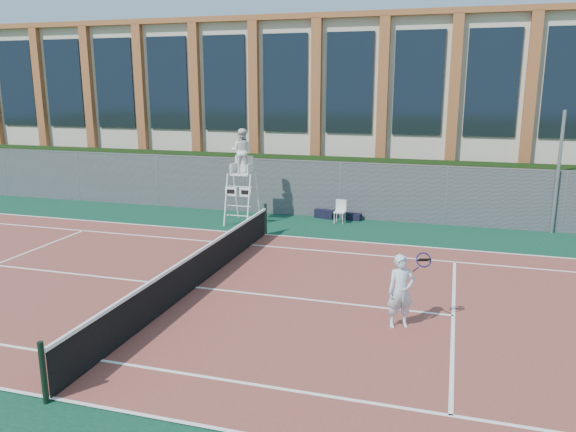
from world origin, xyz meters
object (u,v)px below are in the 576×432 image
(umpire_chair, at_px, (242,154))
(tennis_player, at_px, (401,291))
(plastic_chair, at_px, (340,209))
(steel_pole, at_px, (558,173))

(umpire_chair, distance_m, tennis_player, 10.56)
(plastic_chair, xyz_separation_m, tennis_player, (3.11, -8.98, 0.32))
(tennis_player, bearing_deg, steel_pole, 65.50)
(umpire_chair, xyz_separation_m, plastic_chair, (3.57, 1.01, -2.11))
(umpire_chair, distance_m, plastic_chair, 4.27)
(umpire_chair, bearing_deg, tennis_player, -50.02)
(umpire_chair, height_order, plastic_chair, umpire_chair)
(steel_pole, height_order, plastic_chair, steel_pole)
(plastic_chair, bearing_deg, steel_pole, 4.92)
(tennis_player, bearing_deg, umpire_chair, 129.98)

